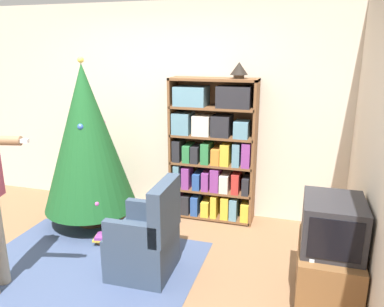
{
  "coord_description": "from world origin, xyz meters",
  "views": [
    {
      "loc": [
        1.62,
        -2.6,
        2.06
      ],
      "look_at": [
        0.6,
        0.82,
        1.05
      ],
      "focal_mm": 35.0,
      "sensor_mm": 36.0,
      "label": 1
    }
  ],
  "objects": [
    {
      "name": "tv_stand",
      "position": [
        1.92,
        0.31,
        0.25
      ],
      "size": [
        0.48,
        0.73,
        0.51
      ],
      "color": "brown",
      "rests_on": "ground_plane"
    },
    {
      "name": "wall_back",
      "position": [
        0.0,
        1.87,
        1.3
      ],
      "size": [
        8.0,
        0.1,
        2.6
      ],
      "color": "beige",
      "rests_on": "ground_plane"
    },
    {
      "name": "area_rug",
      "position": [
        -0.28,
        -0.03,
        0.0
      ],
      "size": [
        2.15,
        2.02,
        0.01
      ],
      "color": "#3D4C70",
      "rests_on": "ground_plane"
    },
    {
      "name": "ground_plane",
      "position": [
        0.0,
        0.0,
        0.0
      ],
      "size": [
        14.0,
        14.0,
        0.0
      ],
      "primitive_type": "plane",
      "color": "#846042"
    },
    {
      "name": "bookshelf",
      "position": [
        0.61,
        1.63,
        0.86
      ],
      "size": [
        1.03,
        0.33,
        1.73
      ],
      "color": "brown",
      "rests_on": "ground_plane"
    },
    {
      "name": "television",
      "position": [
        1.92,
        0.3,
        0.71
      ],
      "size": [
        0.46,
        0.55,
        0.41
      ],
      "color": "#28282D",
      "rests_on": "tv_stand"
    },
    {
      "name": "game_remote",
      "position": [
        1.77,
        0.09,
        0.52
      ],
      "size": [
        0.04,
        0.12,
        0.02
      ],
      "color": "white",
      "rests_on": "tv_stand"
    },
    {
      "name": "christmas_tree",
      "position": [
        -0.73,
        1.06,
        1.06
      ],
      "size": [
        1.07,
        1.07,
        1.97
      ],
      "color": "#4C3323",
      "rests_on": "ground_plane"
    },
    {
      "name": "armchair",
      "position": [
        0.32,
        0.27,
        0.32
      ],
      "size": [
        0.58,
        0.57,
        0.92
      ],
      "rotation": [
        0.0,
        0.0,
        -1.55
      ],
      "color": "#334256",
      "rests_on": "ground_plane"
    },
    {
      "name": "table_lamp",
      "position": [
        0.91,
        1.64,
        1.83
      ],
      "size": [
        0.2,
        0.2,
        0.18
      ],
      "color": "#473828",
      "rests_on": "bookshelf"
    },
    {
      "name": "book_pile_near_tree",
      "position": [
        -0.34,
        0.63,
        0.06
      ],
      "size": [
        0.24,
        0.2,
        0.11
      ],
      "color": "orange",
      "rests_on": "ground_plane"
    }
  ]
}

